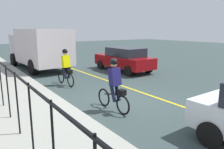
# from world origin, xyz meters

# --- Properties ---
(ground_plane) EXTENTS (80.00, 80.00, 0.00)m
(ground_plane) POSITION_xyz_m (0.00, 0.00, 0.00)
(ground_plane) COLOR #354444
(lane_line_centre) EXTENTS (36.00, 0.12, 0.01)m
(lane_line_centre) POSITION_xyz_m (0.00, -1.60, 0.00)
(lane_line_centre) COLOR yellow
(lane_line_centre) RESTS_ON ground
(sidewalk) EXTENTS (40.00, 3.20, 0.15)m
(sidewalk) POSITION_xyz_m (0.00, 3.40, 0.07)
(sidewalk) COLOR #A2A499
(sidewalk) RESTS_ON ground
(iron_fence) EXTENTS (19.15, 0.04, 1.60)m
(iron_fence) POSITION_xyz_m (1.00, 3.80, 1.27)
(iron_fence) COLOR black
(iron_fence) RESTS_ON sidewalk
(cyclist_lead) EXTENTS (1.71, 0.38, 1.83)m
(cyclist_lead) POSITION_xyz_m (3.58, 0.62, 0.91)
(cyclist_lead) COLOR black
(cyclist_lead) RESTS_ON ground
(cyclist_follow) EXTENTS (1.71, 0.38, 1.83)m
(cyclist_follow) POSITION_xyz_m (-0.67, 0.68, 0.91)
(cyclist_follow) COLOR black
(cyclist_follow) RESTS_ON ground
(patrol_sedan) EXTENTS (4.45, 2.03, 1.58)m
(patrol_sedan) POSITION_xyz_m (4.91, -4.08, 0.82)
(patrol_sedan) COLOR maroon
(patrol_sedan) RESTS_ON ground
(box_truck_background) EXTENTS (6.83, 2.85, 2.78)m
(box_truck_background) POSITION_xyz_m (9.05, 0.29, 1.55)
(box_truck_background) COLOR silver
(box_truck_background) RESTS_ON ground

